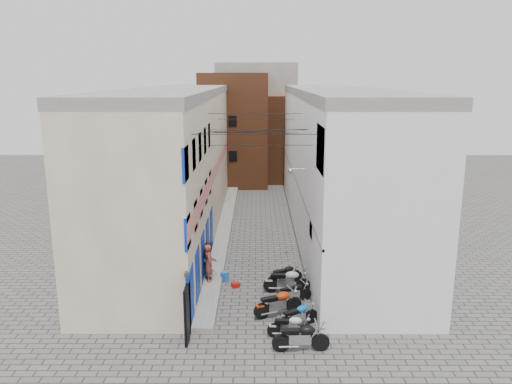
{
  "coord_description": "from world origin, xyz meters",
  "views": [
    {
      "loc": [
        0.08,
        -17.5,
        9.71
      ],
      "look_at": [
        0.02,
        11.37,
        3.0
      ],
      "focal_mm": 35.0,
      "sensor_mm": 36.0,
      "label": 1
    }
  ],
  "objects_px": {
    "motorcycle_c": "(298,314)",
    "water_jug_near": "(223,277)",
    "motorcycle_a": "(301,336)",
    "motorcycle_g": "(285,273)",
    "motorcycle_b": "(290,325)",
    "person_a": "(209,263)",
    "motorcycle_e": "(293,292)",
    "person_b": "(210,258)",
    "motorcycle_d": "(278,302)",
    "motorcycle_f": "(287,280)",
    "water_jug_far": "(226,276)",
    "red_crate": "(236,285)"
  },
  "relations": [
    {
      "from": "motorcycle_a",
      "to": "motorcycle_c",
      "type": "xyz_separation_m",
      "value": [
        0.05,
        1.79,
        -0.07
      ]
    },
    {
      "from": "motorcycle_a",
      "to": "red_crate",
      "type": "relative_size",
      "value": 5.88
    },
    {
      "from": "motorcycle_b",
      "to": "red_crate",
      "type": "height_order",
      "value": "motorcycle_b"
    },
    {
      "from": "motorcycle_e",
      "to": "red_crate",
      "type": "relative_size",
      "value": 4.86
    },
    {
      "from": "motorcycle_a",
      "to": "motorcycle_g",
      "type": "bearing_deg",
      "value": 179.95
    },
    {
      "from": "person_b",
      "to": "water_jug_far",
      "type": "distance_m",
      "value": 1.18
    },
    {
      "from": "motorcycle_c",
      "to": "motorcycle_g",
      "type": "xyz_separation_m",
      "value": [
        -0.28,
        4.23,
        -0.01
      ]
    },
    {
      "from": "motorcycle_b",
      "to": "motorcycle_c",
      "type": "xyz_separation_m",
      "value": [
        0.37,
        0.83,
        0.02
      ]
    },
    {
      "from": "motorcycle_d",
      "to": "red_crate",
      "type": "height_order",
      "value": "motorcycle_d"
    },
    {
      "from": "motorcycle_f",
      "to": "motorcycle_g",
      "type": "bearing_deg",
      "value": -176.55
    },
    {
      "from": "motorcycle_b",
      "to": "motorcycle_e",
      "type": "distance_m",
      "value": 3.07
    },
    {
      "from": "motorcycle_f",
      "to": "water_jug_near",
      "type": "relative_size",
      "value": 4.73
    },
    {
      "from": "motorcycle_f",
      "to": "water_jug_far",
      "type": "distance_m",
      "value": 3.2
    },
    {
      "from": "motorcycle_e",
      "to": "motorcycle_a",
      "type": "bearing_deg",
      "value": -21.62
    },
    {
      "from": "motorcycle_a",
      "to": "person_a",
      "type": "bearing_deg",
      "value": -148.6
    },
    {
      "from": "motorcycle_a",
      "to": "water_jug_far",
      "type": "height_order",
      "value": "motorcycle_a"
    },
    {
      "from": "person_a",
      "to": "red_crate",
      "type": "relative_size",
      "value": 5.05
    },
    {
      "from": "motorcycle_c",
      "to": "motorcycle_e",
      "type": "distance_m",
      "value": 2.22
    },
    {
      "from": "motorcycle_c",
      "to": "person_a",
      "type": "distance_m",
      "value": 5.62
    },
    {
      "from": "motorcycle_b",
      "to": "motorcycle_g",
      "type": "xyz_separation_m",
      "value": [
        0.09,
        5.06,
        0.01
      ]
    },
    {
      "from": "person_b",
      "to": "water_jug_near",
      "type": "relative_size",
      "value": 3.86
    },
    {
      "from": "motorcycle_c",
      "to": "red_crate",
      "type": "bearing_deg",
      "value": -175.0
    },
    {
      "from": "motorcycle_e",
      "to": "person_a",
      "type": "bearing_deg",
      "value": -136.09
    },
    {
      "from": "motorcycle_c",
      "to": "water_jug_near",
      "type": "distance_m",
      "value": 5.57
    },
    {
      "from": "motorcycle_c",
      "to": "motorcycle_g",
      "type": "relative_size",
      "value": 1.03
    },
    {
      "from": "motorcycle_a",
      "to": "water_jug_near",
      "type": "relative_size",
      "value": 4.54
    },
    {
      "from": "motorcycle_f",
      "to": "person_a",
      "type": "height_order",
      "value": "person_a"
    },
    {
      "from": "motorcycle_a",
      "to": "motorcycle_g",
      "type": "height_order",
      "value": "motorcycle_a"
    },
    {
      "from": "motorcycle_g",
      "to": "motorcycle_d",
      "type": "bearing_deg",
      "value": -35.38
    },
    {
      "from": "person_a",
      "to": "motorcycle_e",
      "type": "bearing_deg",
      "value": -123.09
    },
    {
      "from": "person_a",
      "to": "water_jug_near",
      "type": "bearing_deg",
      "value": -59.95
    },
    {
      "from": "water_jug_near",
      "to": "water_jug_far",
      "type": "relative_size",
      "value": 0.96
    },
    {
      "from": "motorcycle_a",
      "to": "water_jug_near",
      "type": "bearing_deg",
      "value": -155.2
    },
    {
      "from": "motorcycle_b",
      "to": "person_a",
      "type": "distance_m",
      "value": 6.02
    },
    {
      "from": "motorcycle_c",
      "to": "water_jug_near",
      "type": "bearing_deg",
      "value": -173.86
    },
    {
      "from": "motorcycle_d",
      "to": "person_b",
      "type": "relative_size",
      "value": 1.21
    },
    {
      "from": "motorcycle_b",
      "to": "red_crate",
      "type": "relative_size",
      "value": 4.98
    },
    {
      "from": "motorcycle_f",
      "to": "water_jug_near",
      "type": "xyz_separation_m",
      "value": [
        -3.0,
        1.27,
        -0.4
      ]
    },
    {
      "from": "motorcycle_d",
      "to": "motorcycle_e",
      "type": "xyz_separation_m",
      "value": [
        0.73,
        1.26,
        -0.12
      ]
    },
    {
      "from": "motorcycle_d",
      "to": "person_b",
      "type": "distance_m",
      "value": 4.85
    },
    {
      "from": "motorcycle_e",
      "to": "person_a",
      "type": "relative_size",
      "value": 0.96
    },
    {
      "from": "person_b",
      "to": "motorcycle_f",
      "type": "bearing_deg",
      "value": -111.82
    },
    {
      "from": "motorcycle_f",
      "to": "person_b",
      "type": "xyz_separation_m",
      "value": [
        -3.66,
        1.38,
        0.51
      ]
    },
    {
      "from": "motorcycle_g",
      "to": "red_crate",
      "type": "distance_m",
      "value": 2.44
    },
    {
      "from": "motorcycle_d",
      "to": "water_jug_far",
      "type": "distance_m",
      "value": 4.32
    },
    {
      "from": "motorcycle_d",
      "to": "motorcycle_g",
      "type": "relative_size",
      "value": 1.19
    },
    {
      "from": "person_b",
      "to": "water_jug_near",
      "type": "height_order",
      "value": "person_b"
    },
    {
      "from": "motorcycle_d",
      "to": "person_a",
      "type": "height_order",
      "value": "person_a"
    },
    {
      "from": "person_b",
      "to": "red_crate",
      "type": "relative_size",
      "value": 5.0
    },
    {
      "from": "water_jug_far",
      "to": "motorcycle_c",
      "type": "bearing_deg",
      "value": -55.15
    }
  ]
}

